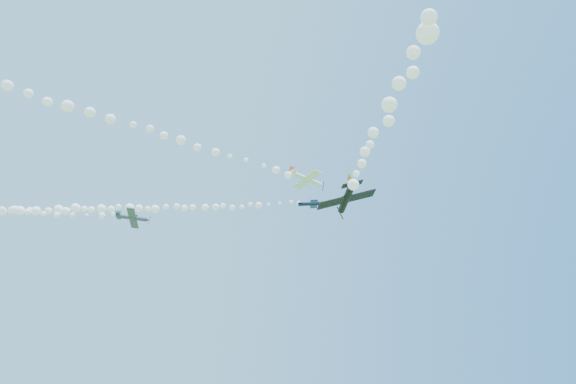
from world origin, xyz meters
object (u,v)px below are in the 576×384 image
object	(u,v)px
plane_navy	(314,204)
plane_grey	(133,218)
plane_white	(307,179)
plane_black	(346,198)

from	to	relation	value
plane_navy	plane_grey	bearing A→B (deg)	-168.00
plane_white	plane_black	xyz separation A→B (m)	(-3.15, -19.82, -15.23)
plane_navy	plane_black	xyz separation A→B (m)	(-8.49, -29.59, -16.68)
plane_navy	plane_grey	size ratio (longest dim) A/B	0.99
plane_white	plane_grey	distance (m)	31.27
plane_navy	plane_black	bearing A→B (deg)	-83.82
plane_white	plane_black	bearing A→B (deg)	-108.88
plane_white	plane_grey	xyz separation A→B (m)	(-26.76, 15.54, -4.51)
plane_grey	plane_white	bearing A→B (deg)	-17.36
plane_navy	plane_black	distance (m)	35.01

